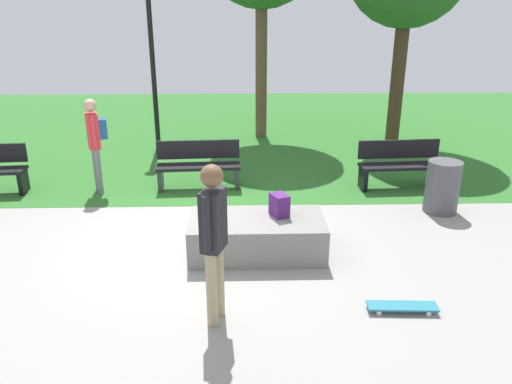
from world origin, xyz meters
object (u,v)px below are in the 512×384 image
at_px(backpack_on_ledge, 279,205).
at_px(park_bench_far_right, 400,163).
at_px(pedestrian_with_backpack, 95,137).
at_px(lamp_post, 152,47).
at_px(skater_performing_trick, 214,232).
at_px(park_bench_near_path, 199,164).
at_px(skateboard_by_ledge, 402,306).
at_px(concrete_ledge, 257,236).
at_px(trash_bin, 442,187).

height_order(backpack_on_ledge, park_bench_far_right, park_bench_far_right).
bearing_deg(pedestrian_with_backpack, lamp_post, 79.66).
xyz_separation_m(skater_performing_trick, park_bench_near_path, (-0.54, 4.39, -0.59)).
xyz_separation_m(park_bench_far_right, pedestrian_with_backpack, (-5.77, -0.11, 0.59)).
bearing_deg(skateboard_by_ledge, backpack_on_ledge, 129.05).
relative_size(concrete_ledge, park_bench_near_path, 1.16).
bearing_deg(skateboard_by_ledge, concrete_ledge, 137.11).
bearing_deg(backpack_on_ledge, park_bench_near_path, 2.96).
xyz_separation_m(park_bench_near_path, pedestrian_with_backpack, (-1.87, -0.19, 0.59)).
bearing_deg(park_bench_near_path, concrete_ledge, -69.41).
bearing_deg(pedestrian_with_backpack, skateboard_by_ledge, -42.12).
bearing_deg(pedestrian_with_backpack, concrete_ledge, -41.68).
bearing_deg(skater_performing_trick, park_bench_far_right, 51.98).
relative_size(park_bench_near_path, lamp_post, 0.41).
bearing_deg(pedestrian_with_backpack, trash_bin, -10.64).
height_order(skater_performing_trick, park_bench_near_path, skater_performing_trick).
bearing_deg(pedestrian_with_backpack, park_bench_far_right, 1.05).
bearing_deg(trash_bin, backpack_on_ledge, -155.01).
bearing_deg(backpack_on_ledge, skater_performing_trick, 130.25).
xyz_separation_m(skateboard_by_ledge, park_bench_far_right, (1.23, 4.21, 0.42)).
bearing_deg(park_bench_far_right, skateboard_by_ledge, -106.35).
relative_size(backpack_on_ledge, skater_performing_trick, 0.18).
height_order(park_bench_near_path, lamp_post, lamp_post).
bearing_deg(park_bench_far_right, pedestrian_with_backpack, -178.95).
bearing_deg(park_bench_far_right, park_bench_near_path, 178.75).
bearing_deg(concrete_ledge, trash_bin, 24.29).
relative_size(park_bench_far_right, trash_bin, 1.81).
xyz_separation_m(lamp_post, pedestrian_with_backpack, (-0.59, -3.22, -1.38)).
bearing_deg(park_bench_far_right, trash_bin, -74.80).
bearing_deg(trash_bin, skater_performing_trick, -140.56).
bearing_deg(lamp_post, trash_bin, -38.31).
bearing_deg(pedestrian_with_backpack, park_bench_near_path, 5.83).
bearing_deg(concrete_ledge, skateboard_by_ledge, -42.89).
bearing_deg(park_bench_near_path, skater_performing_trick, -82.95).
relative_size(concrete_ledge, backpack_on_ledge, 5.90).
distance_m(backpack_on_ledge, pedestrian_with_backpack, 4.10).
distance_m(skater_performing_trick, pedestrian_with_backpack, 4.84).
distance_m(park_bench_far_right, pedestrian_with_backpack, 5.80).
height_order(concrete_ledge, lamp_post, lamp_post).
bearing_deg(trash_bin, skateboard_by_ledge, -118.07).
bearing_deg(skater_performing_trick, trash_bin, 39.44).
distance_m(skater_performing_trick, skateboard_by_ledge, 2.36).
height_order(skateboard_by_ledge, pedestrian_with_backpack, pedestrian_with_backpack).
bearing_deg(skater_performing_trick, lamp_post, 103.81).
bearing_deg(park_bench_near_path, trash_bin, -17.51).
height_order(concrete_ledge, skater_performing_trick, skater_performing_trick).
bearing_deg(skateboard_by_ledge, skater_performing_trick, -177.50).
xyz_separation_m(park_bench_far_right, trash_bin, (0.34, -1.25, -0.03)).
distance_m(backpack_on_ledge, lamp_post, 6.53).
xyz_separation_m(skater_performing_trick, pedestrian_with_backpack, (-2.41, 4.19, -0.00)).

